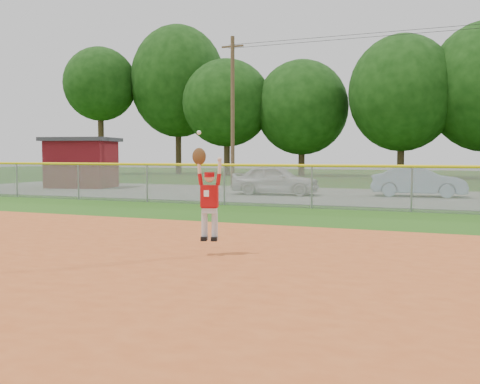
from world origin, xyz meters
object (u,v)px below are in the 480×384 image
at_px(car_white_a, 276,180).
at_px(car_blue, 419,182).
at_px(utility_shed, 82,162).
at_px(ballplayer, 208,195).

bearing_deg(car_white_a, car_blue, -82.36).
relative_size(utility_shed, ballplayer, 2.14).
bearing_deg(ballplayer, car_white_a, 103.37).
height_order(car_white_a, ballplayer, ballplayer).
bearing_deg(utility_shed, ballplayer, -45.91).
distance_m(car_blue, utility_shed, 18.07).
relative_size(car_white_a, utility_shed, 0.94).
bearing_deg(utility_shed, car_blue, 0.48).
height_order(utility_shed, ballplayer, utility_shed).
height_order(car_blue, utility_shed, utility_shed).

